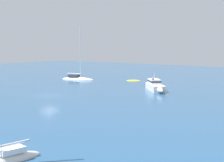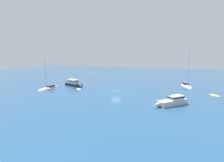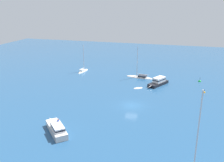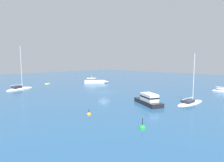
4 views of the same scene
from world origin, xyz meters
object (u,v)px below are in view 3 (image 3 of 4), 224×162
Objects in this scene: sloop_1 at (83,71)px; rib at (138,88)px; ketch at (140,77)px; powerboat_1 at (158,82)px; channel_buoy at (200,81)px; powerboat at (56,128)px; mooring_buoy at (204,93)px.

rib is at bearing -111.18° from sloop_1.
rib is at bearing 105.01° from ketch.
sloop_1 is 22.06m from rib.
powerboat_1 is at bearing 6.14° from rib.
powerboat_1 is at bearing 145.56° from ketch.
channel_buoy is (0.45, 34.65, -0.19)m from sloop_1.
rib is (-25.56, 9.28, -0.76)m from powerboat.
powerboat_1 is 4.96× the size of channel_buoy.
powerboat is at bearing 2.81° from powerboat_1.
sloop_1 is 1.12× the size of powerboat_1.
mooring_buoy reaches higher than rib.
powerboat_1 reaches higher than rib.
channel_buoy reaches higher than rib.
sloop_1 reaches higher than powerboat.
powerboat_1 is 2.94× the size of rib.
sloop_1 is at bearing -104.74° from mooring_buoy.
powerboat is 6.56× the size of mooring_buoy.
channel_buoy is 1.48× the size of mooring_buoy.
powerboat_1 is 7.34× the size of mooring_buoy.
powerboat is 0.89× the size of powerboat_1.
rib is 15.96m from mooring_buoy.
powerboat_1 is (5.21, 5.84, 0.68)m from ketch.
powerboat reaches higher than mooring_buoy.
powerboat is at bearing -156.98° from sloop_1.
mooring_buoy is (-1.28, 15.90, 0.01)m from rib.
rib is (9.30, 1.26, -0.15)m from ketch.
sloop_1 is 3.28× the size of rib.
ketch reaches higher than powerboat_1.
ketch reaches higher than rib.
sloop_1 is 8.20× the size of mooring_buoy.
rib is (4.09, -4.58, -0.83)m from powerboat_1.
channel_buoy is (-35.67, 24.56, -0.75)m from powerboat.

